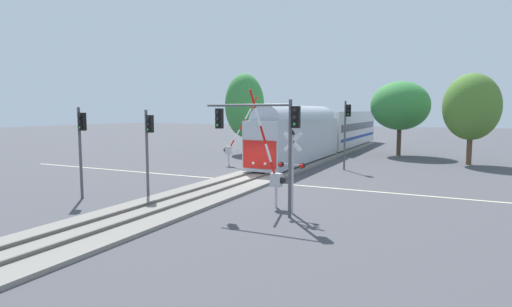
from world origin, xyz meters
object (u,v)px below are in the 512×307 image
Objects in this scene: crossing_gate_far at (232,144)px; elm_centre_background at (400,106)px; crossing_gate_near at (274,170)px; crossing_signal_mast at (292,163)px; traffic_signal_near_right at (265,128)px; traffic_signal_near_left at (81,138)px; traffic_signal_median at (148,139)px; oak_behind_train at (245,106)px; commuter_train at (328,130)px; traffic_signal_far_side at (347,124)px; maple_right_background at (472,107)px.

crossing_gate_far is 20.60m from elm_centre_background.
crossing_gate_near is 16.30m from crossing_gate_far.
traffic_signal_near_right reaches higher than crossing_signal_mast.
traffic_signal_near_left is at bearing -112.65° from elm_centre_background.
traffic_signal_median is (-7.54, -0.78, 1.43)m from crossing_gate_near.
crossing_gate_far is at bearing -68.43° from oak_behind_train.
elm_centre_background reaches higher than commuter_train.
oak_behind_train is 17.53m from elm_centre_background.
commuter_train reaches higher than traffic_signal_near_left.
crossing_gate_far is 0.67× the size of oak_behind_train.
oak_behind_train is (-8.93, -3.83, 2.83)m from commuter_train.
traffic_signal_far_side is at bearing 59.25° from traffic_signal_near_left.
commuter_train is 6.90× the size of traffic_signal_far_side.
oak_behind_train reaches higher than crossing_gate_far.
crossing_gate_far reaches higher than commuter_train.
crossing_gate_far is at bearing 87.06° from traffic_signal_near_left.
maple_right_background is at bearing -14.48° from commuter_train.
crossing_gate_near reaches higher than crossing_signal_mast.
maple_right_background is at bearing 52.62° from traffic_signal_near_left.
traffic_signal_far_side is (-1.21, 15.95, 1.39)m from crossing_signal_mast.
commuter_train is 7.73× the size of traffic_signal_near_left.
traffic_signal_near_right is 30.76m from elm_centre_background.
oak_behind_train reaches higher than commuter_train.
elm_centre_background is at bearing 18.39° from oak_behind_train.
traffic_signal_near_left reaches higher than crossing_signal_mast.
oak_behind_train is at bearing 97.19° from traffic_signal_near_left.
traffic_signal_near_left is (-10.69, -17.97, -0.41)m from traffic_signal_far_side.
commuter_train is 7.28× the size of traffic_signal_near_right.
crossing_gate_near is at bearing 148.00° from crossing_signal_mast.
crossing_signal_mast is (1.31, -0.82, 0.53)m from crossing_gate_near.
commuter_train is 4.85× the size of elm_centre_background.
crossing_signal_mast is 25.93m from maple_right_background.
oak_behind_train reaches higher than crossing_signal_mast.
crossing_gate_far reaches higher than traffic_signal_near_right.
maple_right_background reaches higher than crossing_gate_near.
maple_right_background is (17.14, 24.37, 1.97)m from traffic_signal_median.
commuter_train is 4.76× the size of maple_right_background.
traffic_signal_near_right is at bearing -82.92° from crossing_gate_near.
crossing_gate_near is 0.74× the size of elm_centre_background.
crossing_gate_near is at bearing -79.66° from commuter_train.
crossing_gate_far is 10.26m from traffic_signal_far_side.
elm_centre_background is at bearing 79.36° from traffic_signal_far_side.
traffic_signal_near_right is (0.10, -16.71, 0.28)m from traffic_signal_far_side.
crossing_signal_mast is at bearing -108.77° from maple_right_background.
oak_behind_train is at bearing -156.77° from commuter_train.
oak_behind_train reaches higher than crossing_gate_near.
traffic_signal_near_left is 34.62m from elm_centre_background.
traffic_signal_median is 31.62m from elm_centre_background.
crossing_signal_mast is 0.66× the size of crossing_gate_far.
crossing_gate_near is 7.72m from traffic_signal_median.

